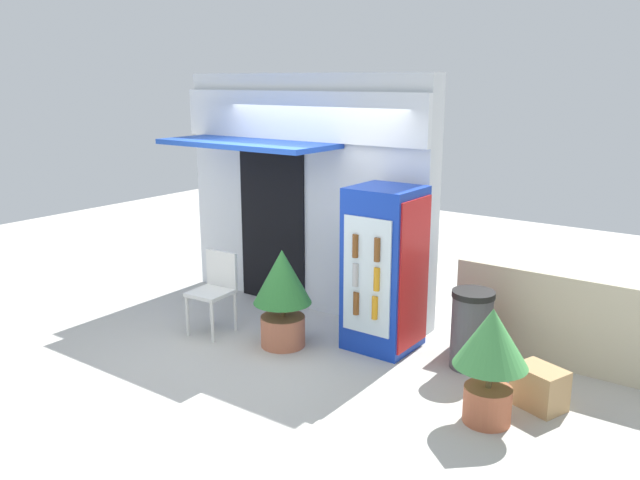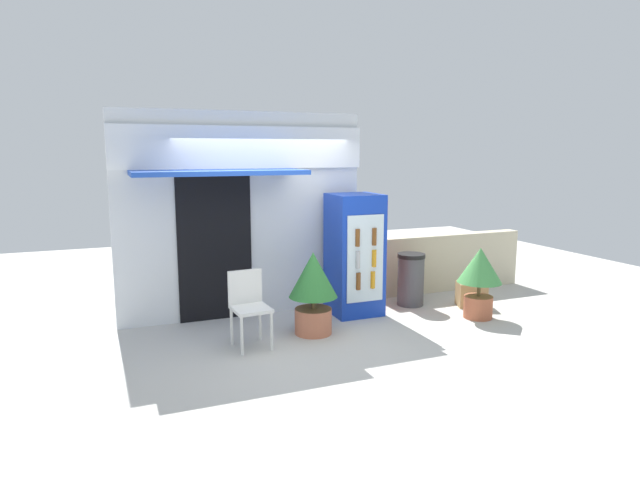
# 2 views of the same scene
# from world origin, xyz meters

# --- Properties ---
(ground) EXTENTS (16.00, 16.00, 0.00)m
(ground) POSITION_xyz_m (0.00, 0.00, 0.00)
(ground) COLOR beige
(storefront_building) EXTENTS (3.49, 1.18, 2.87)m
(storefront_building) POSITION_xyz_m (-0.31, 1.39, 1.50)
(storefront_building) COLOR silver
(storefront_building) RESTS_ON ground
(drink_cooler) EXTENTS (0.71, 0.74, 1.74)m
(drink_cooler) POSITION_xyz_m (1.21, 0.81, 0.87)
(drink_cooler) COLOR #1438B2
(drink_cooler) RESTS_ON ground
(plastic_chair) EXTENTS (0.45, 0.48, 0.91)m
(plastic_chair) POSITION_xyz_m (-0.55, 0.08, 0.54)
(plastic_chair) COLOR silver
(plastic_chair) RESTS_ON ground
(potted_plant_near_shop) EXTENTS (0.62, 0.62, 1.07)m
(potted_plant_near_shop) POSITION_xyz_m (0.33, 0.20, 0.62)
(potted_plant_near_shop) COLOR #BC6B4C
(potted_plant_near_shop) RESTS_ON ground
(potted_plant_curbside) EXTENTS (0.62, 0.62, 1.01)m
(potted_plant_curbside) POSITION_xyz_m (2.73, -0.05, 0.63)
(potted_plant_curbside) COLOR #AD5B3D
(potted_plant_curbside) RESTS_ON ground
(trash_bin) EXTENTS (0.42, 0.42, 0.80)m
(trash_bin) POSITION_xyz_m (2.18, 0.87, 0.40)
(trash_bin) COLOR #47474C
(trash_bin) RESTS_ON ground
(stone_boundary_wall) EXTENTS (2.83, 0.23, 0.95)m
(stone_boundary_wall) POSITION_xyz_m (3.22, 1.45, 0.48)
(stone_boundary_wall) COLOR beige
(stone_boundary_wall) RESTS_ON ground
(cardboard_box) EXTENTS (0.50, 0.43, 0.37)m
(cardboard_box) POSITION_xyz_m (3.01, 0.46, 0.18)
(cardboard_box) COLOR tan
(cardboard_box) RESTS_ON ground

